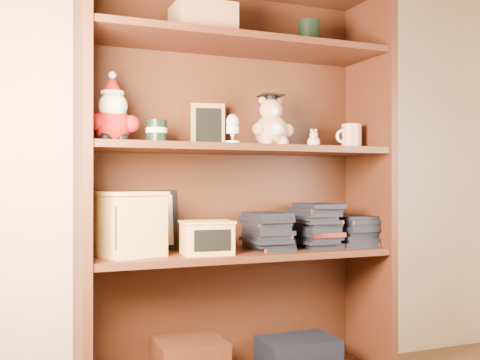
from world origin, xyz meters
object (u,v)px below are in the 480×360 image
object	(u,v)px
teacher_mug	(351,137)
treats_box	(129,223)
grad_teddy_bear	(272,126)
bookcase	(235,191)

from	to	relation	value
teacher_mug	treats_box	distance (m)	0.98
teacher_mug	grad_teddy_bear	bearing A→B (deg)	-179.01
bookcase	treats_box	world-z (taller)	bookcase
treats_box	teacher_mug	bearing A→B (deg)	0.06
teacher_mug	treats_box	xyz separation A→B (m)	(-0.92, -0.00, -0.34)
grad_teddy_bear	teacher_mug	distance (m)	0.37
bookcase	grad_teddy_bear	xyz separation A→B (m)	(0.13, -0.06, 0.25)
grad_teddy_bear	treats_box	size ratio (longest dim) A/B	0.80
grad_teddy_bear	treats_box	world-z (taller)	grad_teddy_bear
bookcase	teacher_mug	bearing A→B (deg)	-5.78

